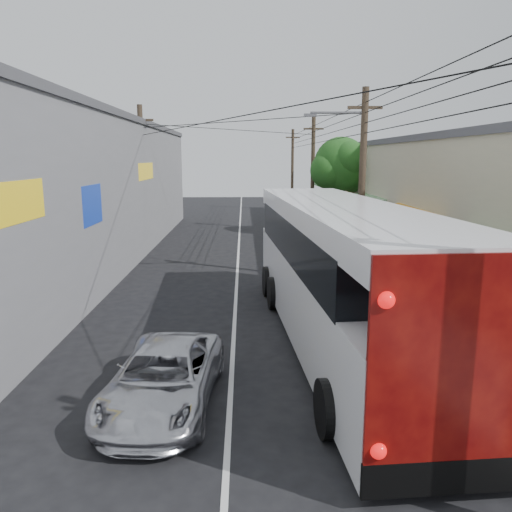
{
  "coord_description": "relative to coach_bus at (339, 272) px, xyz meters",
  "views": [
    {
      "loc": [
        0.32,
        -7.64,
        5.23
      ],
      "look_at": [
        0.72,
        8.82,
        1.98
      ],
      "focal_mm": 35.0,
      "sensor_mm": 36.0,
      "label": 1
    }
  ],
  "objects": [
    {
      "name": "ground",
      "position": [
        -2.99,
        -6.0,
        -2.07
      ],
      "size": [
        120.0,
        120.0,
        0.0
      ],
      "primitive_type": "plane",
      "color": "black",
      "rests_on": "ground"
    },
    {
      "name": "sidewalk",
      "position": [
        3.51,
        14.0,
        -2.01
      ],
      "size": [
        3.0,
        80.0,
        0.12
      ],
      "primitive_type": "cube",
      "color": "slate",
      "rests_on": "ground"
    },
    {
      "name": "building_right",
      "position": [
        8.0,
        16.0,
        1.08
      ],
      "size": [
        7.09,
        40.0,
        6.25
      ],
      "color": "#B5B090",
      "rests_on": "ground"
    },
    {
      "name": "building_left",
      "position": [
        -11.49,
        11.99,
        1.58
      ],
      "size": [
        7.2,
        36.0,
        7.25
      ],
      "color": "gray",
      "rests_on": "ground"
    },
    {
      "name": "utility_poles",
      "position": [
        0.13,
        14.32,
        2.06
      ],
      "size": [
        11.8,
        45.28,
        8.0
      ],
      "color": "#473828",
      "rests_on": "ground"
    },
    {
      "name": "street_tree",
      "position": [
        3.88,
        20.01,
        2.6
      ],
      "size": [
        4.4,
        4.0,
        6.6
      ],
      "color": "#3F2B19",
      "rests_on": "ground"
    },
    {
      "name": "coach_bus",
      "position": [
        0.0,
        0.0,
        0.0
      ],
      "size": [
        3.94,
        14.04,
        4.0
      ],
      "rotation": [
        0.0,
        0.0,
        0.07
      ],
      "color": "white",
      "rests_on": "ground"
    },
    {
      "name": "jeepney",
      "position": [
        -4.39,
        -3.72,
        -1.43
      ],
      "size": [
        2.48,
        4.75,
        1.28
      ],
      "primitive_type": "imported",
      "rotation": [
        0.0,
        0.0,
        -0.08
      ],
      "color": "silver",
      "rests_on": "ground"
    },
    {
      "name": "parked_suv",
      "position": [
        1.38,
        8.97,
        -1.2
      ],
      "size": [
        3.0,
        6.21,
        1.74
      ],
      "primitive_type": "imported",
      "rotation": [
        0.0,
        0.0,
        0.1
      ],
      "color": "#95969D",
      "rests_on": "ground"
    },
    {
      "name": "parked_car_mid",
      "position": [
        1.61,
        14.0,
        -1.39
      ],
      "size": [
        1.71,
        4.06,
        1.37
      ],
      "primitive_type": "imported",
      "rotation": [
        0.0,
        0.0,
        -0.02
      ],
      "color": "#28272D",
      "rests_on": "ground"
    },
    {
      "name": "parked_car_far",
      "position": [
        1.22,
        21.0,
        -1.25
      ],
      "size": [
        2.33,
        5.17,
        1.65
      ],
      "primitive_type": "imported",
      "rotation": [
        0.0,
        0.0,
        -0.12
      ],
      "color": "black",
      "rests_on": "ground"
    },
    {
      "name": "pedestrian_near",
      "position": [
        3.41,
        2.69,
        -1.18
      ],
      "size": [
        0.62,
        0.46,
        1.54
      ],
      "primitive_type": "imported",
      "rotation": [
        0.0,
        0.0,
        3.32
      ],
      "color": "pink",
      "rests_on": "sidewalk"
    },
    {
      "name": "pedestrian_far",
      "position": [
        3.97,
        9.06,
        -1.23
      ],
      "size": [
        0.89,
        0.85,
        1.45
      ],
      "primitive_type": "imported",
      "rotation": [
        0.0,
        0.0,
        2.54
      ],
      "color": "#818FBB",
      "rests_on": "sidewalk"
    }
  ]
}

